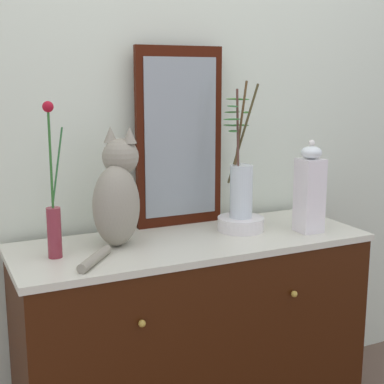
{
  "coord_description": "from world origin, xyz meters",
  "views": [
    {
      "loc": [
        -0.87,
        -1.84,
        1.41
      ],
      "look_at": [
        0.0,
        0.0,
        0.99
      ],
      "focal_mm": 52.96,
      "sensor_mm": 36.0,
      "label": 1
    }
  ],
  "objects_px": {
    "sideboard": "(192,339)",
    "vase_glass_clear": "(241,183)",
    "bowl_porcelain": "(241,224)",
    "vase_slim_green": "(53,216)",
    "cat_sitting": "(117,196)",
    "jar_lidded_porcelain": "(310,190)",
    "mirror_leaning": "(180,138)"
  },
  "relations": [
    {
      "from": "mirror_leaning",
      "to": "cat_sitting",
      "type": "relative_size",
      "value": 1.69
    },
    {
      "from": "cat_sitting",
      "to": "bowl_porcelain",
      "type": "distance_m",
      "value": 0.52
    },
    {
      "from": "vase_slim_green",
      "to": "jar_lidded_porcelain",
      "type": "height_order",
      "value": "vase_slim_green"
    },
    {
      "from": "vase_slim_green",
      "to": "jar_lidded_porcelain",
      "type": "bearing_deg",
      "value": -6.02
    },
    {
      "from": "vase_glass_clear",
      "to": "jar_lidded_porcelain",
      "type": "xyz_separation_m",
      "value": [
        0.23,
        -0.13,
        -0.02
      ]
    },
    {
      "from": "sideboard",
      "to": "cat_sitting",
      "type": "height_order",
      "value": "cat_sitting"
    },
    {
      "from": "bowl_porcelain",
      "to": "vase_slim_green",
      "type": "bearing_deg",
      "value": -177.93
    },
    {
      "from": "mirror_leaning",
      "to": "vase_slim_green",
      "type": "bearing_deg",
      "value": -158.82
    },
    {
      "from": "mirror_leaning",
      "to": "vase_slim_green",
      "type": "height_order",
      "value": "mirror_leaning"
    },
    {
      "from": "sideboard",
      "to": "vase_slim_green",
      "type": "relative_size",
      "value": 2.56
    },
    {
      "from": "sideboard",
      "to": "vase_slim_green",
      "type": "bearing_deg",
      "value": 179.56
    },
    {
      "from": "vase_slim_green",
      "to": "bowl_porcelain",
      "type": "xyz_separation_m",
      "value": [
        0.73,
        0.03,
        -0.12
      ]
    },
    {
      "from": "sideboard",
      "to": "jar_lidded_porcelain",
      "type": "distance_m",
      "value": 0.74
    },
    {
      "from": "jar_lidded_porcelain",
      "to": "vase_glass_clear",
      "type": "bearing_deg",
      "value": 150.19
    },
    {
      "from": "cat_sitting",
      "to": "vase_glass_clear",
      "type": "height_order",
      "value": "vase_glass_clear"
    },
    {
      "from": "sideboard",
      "to": "vase_slim_green",
      "type": "xyz_separation_m",
      "value": [
        -0.51,
        0.0,
        0.55
      ]
    },
    {
      "from": "sideboard",
      "to": "vase_slim_green",
      "type": "height_order",
      "value": "vase_slim_green"
    },
    {
      "from": "vase_glass_clear",
      "to": "sideboard",
      "type": "bearing_deg",
      "value": -171.37
    },
    {
      "from": "vase_slim_green",
      "to": "bowl_porcelain",
      "type": "distance_m",
      "value": 0.74
    },
    {
      "from": "sideboard",
      "to": "vase_glass_clear",
      "type": "relative_size",
      "value": 2.52
    },
    {
      "from": "vase_glass_clear",
      "to": "cat_sitting",
      "type": "bearing_deg",
      "value": 178.01
    },
    {
      "from": "cat_sitting",
      "to": "vase_slim_green",
      "type": "height_order",
      "value": "vase_slim_green"
    },
    {
      "from": "sideboard",
      "to": "mirror_leaning",
      "type": "bearing_deg",
      "value": 77.6
    },
    {
      "from": "sideboard",
      "to": "vase_glass_clear",
      "type": "height_order",
      "value": "vase_glass_clear"
    },
    {
      "from": "sideboard",
      "to": "cat_sitting",
      "type": "bearing_deg",
      "value": 169.21
    },
    {
      "from": "sideboard",
      "to": "vase_glass_clear",
      "type": "xyz_separation_m",
      "value": [
        0.23,
        0.03,
        0.59
      ]
    },
    {
      "from": "sideboard",
      "to": "jar_lidded_porcelain",
      "type": "relative_size",
      "value": 3.69
    },
    {
      "from": "cat_sitting",
      "to": "jar_lidded_porcelain",
      "type": "distance_m",
      "value": 0.74
    },
    {
      "from": "mirror_leaning",
      "to": "cat_sitting",
      "type": "distance_m",
      "value": 0.4
    },
    {
      "from": "cat_sitting",
      "to": "jar_lidded_porcelain",
      "type": "relative_size",
      "value": 1.17
    },
    {
      "from": "mirror_leaning",
      "to": "bowl_porcelain",
      "type": "height_order",
      "value": "mirror_leaning"
    },
    {
      "from": "jar_lidded_porcelain",
      "to": "cat_sitting",
      "type": "bearing_deg",
      "value": 168.4
    }
  ]
}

